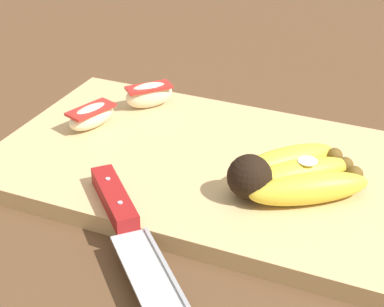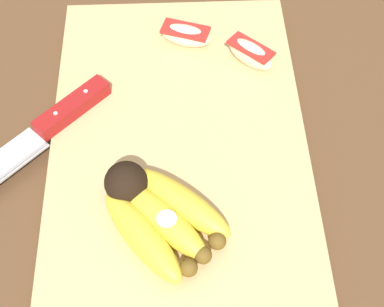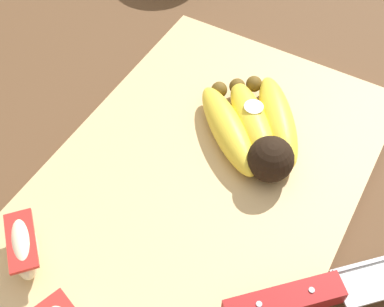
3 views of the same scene
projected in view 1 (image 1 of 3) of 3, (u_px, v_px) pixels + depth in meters
The scene contains 6 objects.
ground_plane at pixel (195, 178), 0.71m from camera, with size 6.00×6.00×0.00m, color brown.
cutting_board at pixel (210, 167), 0.71m from camera, with size 0.48×0.29×0.02m, color tan.
banana_bunch at pixel (289, 175), 0.65m from camera, with size 0.15×0.15×0.05m.
chefs_knife at pixel (129, 228), 0.59m from camera, with size 0.22×0.22×0.02m.
apple_wedge_near at pixel (91, 116), 0.77m from camera, with size 0.04×0.07×0.03m.
apple_wedge_middle at pixel (149, 94), 0.81m from camera, with size 0.06×0.06×0.03m.
Camera 1 is at (0.24, -0.55, 0.38)m, focal length 59.97 mm.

